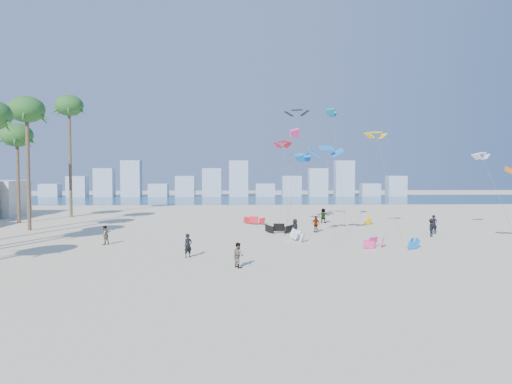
{
  "coord_description": "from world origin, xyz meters",
  "views": [
    {
      "loc": [
        1.29,
        -29.82,
        6.9
      ],
      "look_at": [
        3.0,
        16.0,
        4.5
      ],
      "focal_mm": 33.67,
      "sensor_mm": 36.0,
      "label": 1
    }
  ],
  "objects": [
    {
      "name": "kitesurfer_near",
      "position": [
        -2.53,
        6.55,
        0.91
      ],
      "size": [
        0.79,
        0.76,
        1.83
      ],
      "primitive_type": "imported",
      "rotation": [
        0.0,
        0.0,
        0.67
      ],
      "color": "black",
      "rests_on": "ground"
    },
    {
      "name": "distant_skyline",
      "position": [
        -1.19,
        82.0,
        3.09
      ],
      "size": [
        85.0,
        3.0,
        8.4
      ],
      "color": "#9EADBF",
      "rests_on": "ground"
    },
    {
      "name": "kitesurfers_far",
      "position": [
        10.57,
        20.2,
        0.89
      ],
      "size": [
        33.04,
        16.64,
        1.92
      ],
      "color": "black",
      "rests_on": "ground"
    },
    {
      "name": "flying_kites",
      "position": [
        11.66,
        20.74,
        10.32
      ],
      "size": [
        23.62,
        22.53,
        14.03
      ],
      "color": "#0E78EF",
      "rests_on": "ground"
    },
    {
      "name": "ground",
      "position": [
        0.0,
        0.0,
        0.0
      ],
      "size": [
        220.0,
        220.0,
        0.0
      ],
      "primitive_type": "plane",
      "color": "beige",
      "rests_on": "ground"
    },
    {
      "name": "ocean",
      "position": [
        0.0,
        72.0,
        0.01
      ],
      "size": [
        220.0,
        220.0,
        0.0
      ],
      "primitive_type": "plane",
      "color": "navy",
      "rests_on": "ground"
    },
    {
      "name": "grounded_kites",
      "position": [
        9.42,
        18.67,
        0.44
      ],
      "size": [
        15.88,
        19.75,
        0.95
      ],
      "color": "black",
      "rests_on": "ground"
    },
    {
      "name": "kitesurfer_mid",
      "position": [
        1.28,
        2.82,
        0.86
      ],
      "size": [
        1.0,
        1.06,
        1.73
      ],
      "primitive_type": "imported",
      "rotation": [
        0.0,
        0.0,
        2.13
      ],
      "color": "gray",
      "rests_on": "ground"
    }
  ]
}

